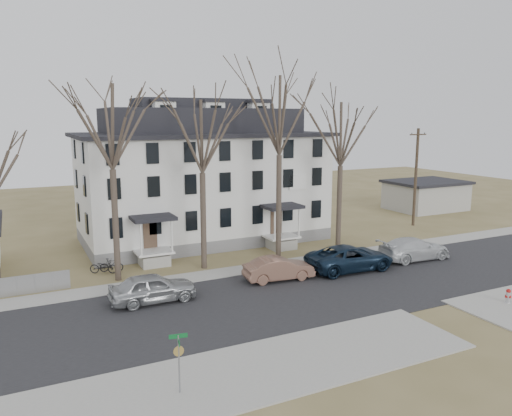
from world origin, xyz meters
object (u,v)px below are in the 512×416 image
car_navy (350,258)px  bicycle_left (103,267)px  boarding_house (203,178)px  tree_mid_left (202,131)px  fire_hydrant (508,296)px  tree_center (280,110)px  tree_mid_right (341,129)px  bicycle_right (111,266)px  car_white (414,249)px  utility_pole_far (416,176)px  street_sign (179,354)px  tree_far_left (110,120)px  car_tan (279,269)px  car_silver (153,288)px

car_navy → bicycle_left: (-15.57, 6.75, -0.38)m
boarding_house → tree_mid_left: (-3.00, -8.15, 4.22)m
fire_hydrant → tree_center: bearing=116.9°
tree_mid_right → bicycle_right: 19.90m
tree_mid_left → car_white: tree_mid_left is taller
tree_mid_left → bicycle_left: tree_mid_left is taller
tree_center → car_white: (8.81, -5.02, -10.26)m
tree_mid_right → car_white: bearing=-56.6°
bicycle_right → tree_mid_left: bearing=-89.8°
tree_mid_left → tree_mid_right: size_ratio=1.00×
car_navy → bicycle_right: (-15.01, 6.88, -0.39)m
tree_mid_left → car_white: 17.93m
utility_pole_far → bicycle_right: utility_pole_far is taller
utility_pole_far → street_sign: utility_pole_far is taller
tree_far_left → fire_hydrant: size_ratio=15.37×
car_white → tree_mid_right: bearing=36.1°
tree_center → car_white: tree_center is taller
boarding_house → car_navy: (5.92, -13.18, -4.51)m
car_tan → car_white: 11.39m
boarding_house → utility_pole_far: boarding_house is taller
tree_mid_left → car_tan: bearing=-54.2°
car_navy → fire_hydrant: 10.14m
tree_mid_left → fire_hydrant: 21.44m
car_tan → car_navy: 5.51m
tree_far_left → utility_pole_far: 30.29m
tree_center → utility_pole_far: bearing=13.5°
tree_far_left → bicycle_left: tree_far_left is taller
boarding_house → utility_pole_far: bearing=-10.9°
tree_far_left → car_silver: size_ratio=2.77×
fire_hydrant → tree_mid_right: bearing=96.8°
car_silver → street_sign: (-1.60, -10.03, 0.81)m
boarding_house → tree_far_left: (-9.00, -8.15, 4.96)m
car_silver → car_navy: 13.91m
tree_far_left → bicycle_right: 10.04m
tree_mid_right → utility_pole_far: bearing=19.3°
tree_mid_right → tree_mid_left: bearing=180.0°
car_tan → car_navy: bearing=-86.9°
fire_hydrant → street_sign: bearing=-177.6°
tree_mid_right → car_silver: size_ratio=2.57×
boarding_house → bicycle_right: bearing=-145.3°
car_navy → street_sign: (-15.51, -10.01, 0.79)m
tree_mid_left → fire_hydrant: bearing=-47.1°
fire_hydrant → street_sign: (-19.78, -0.83, 1.21)m
car_white → street_sign: street_sign is taller
tree_center → tree_far_left: bearing=180.0°
tree_center → bicycle_left: bearing=172.3°
tree_center → car_tan: (-2.58, -4.75, -10.32)m
tree_mid_left → utility_pole_far: tree_mid_left is taller
car_tan → boarding_house: bearing=7.9°
car_navy → street_sign: bearing=125.0°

